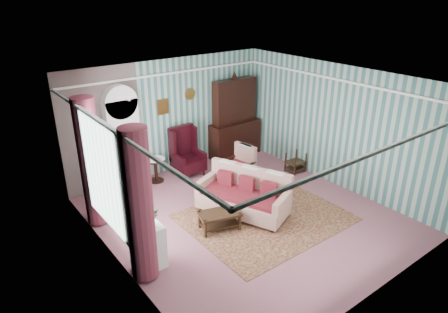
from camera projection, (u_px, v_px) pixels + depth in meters
floor at (245, 216)px, 8.47m from camera, size 6.00×6.00×0.00m
room_shell at (216, 131)px, 7.47m from camera, size 5.53×6.02×2.91m
bookcase at (124, 142)px, 9.36m from camera, size 0.80×0.28×2.24m
dresser_hutch at (235, 116)px, 11.05m from camera, size 1.50×0.56×2.36m
wingback_left at (123, 170)px, 9.13m from camera, size 0.76×0.80×1.25m
wingback_right at (188, 152)px, 10.10m from camera, size 0.76×0.80×1.25m
seated_woman at (123, 171)px, 9.15m from camera, size 0.44×0.40×1.18m
round_side_table at (156, 170)px, 9.87m from camera, size 0.50×0.50×0.60m
nest_table at (296, 162)px, 10.40m from camera, size 0.45×0.38×0.54m
plant_stand at (148, 249)px, 6.76m from camera, size 0.55×0.35×0.80m
rug at (265, 217)px, 8.42m from camera, size 3.20×2.60×0.01m
sofa at (243, 191)px, 8.38m from camera, size 1.73×2.19×1.06m
floral_armchair at (238, 163)px, 9.85m from camera, size 0.97×0.85×0.93m
coffee_table at (220, 221)px, 7.95m from camera, size 0.91×0.66×0.38m
potted_plant_a at (147, 220)px, 6.48m from camera, size 0.39×0.35×0.41m
potted_plant_b at (147, 214)px, 6.60m from camera, size 0.28×0.24×0.46m
potted_plant_c at (142, 219)px, 6.50m from camera, size 0.27×0.27×0.43m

